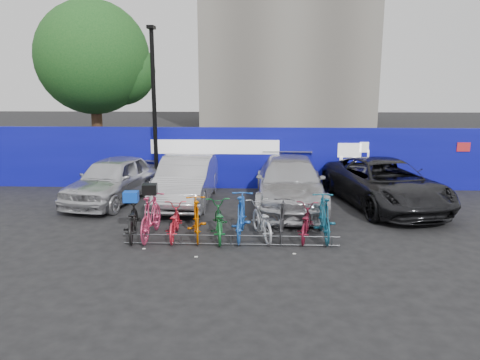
# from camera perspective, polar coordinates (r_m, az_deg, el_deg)

# --- Properties ---
(ground) EXTENTS (100.00, 100.00, 0.00)m
(ground) POSITION_cam_1_polar(r_m,az_deg,el_deg) (12.79, -0.96, -7.11)
(ground) COLOR black
(ground) RESTS_ON ground
(hoarding) EXTENTS (22.00, 0.18, 2.40)m
(hoarding) POSITION_cam_1_polar(r_m,az_deg,el_deg) (18.31, 0.09, 2.70)
(hoarding) COLOR #0A0D8E
(hoarding) RESTS_ON ground
(tree) EXTENTS (5.40, 5.20, 7.80)m
(tree) POSITION_cam_1_polar(r_m,az_deg,el_deg) (23.34, -16.90, 13.76)
(tree) COLOR #382314
(tree) RESTS_ON ground
(lamppost) EXTENTS (0.25, 0.50, 6.11)m
(lamppost) POSITION_cam_1_polar(r_m,az_deg,el_deg) (17.90, -10.42, 8.95)
(lamppost) COLOR black
(lamppost) RESTS_ON ground
(bike_rack) EXTENTS (5.60, 0.03, 0.30)m
(bike_rack) POSITION_cam_1_polar(r_m,az_deg,el_deg) (12.17, -1.12, -7.32)
(bike_rack) COLOR #595B60
(bike_rack) RESTS_ON ground
(car_0) EXTENTS (2.82, 4.95, 1.59)m
(car_0) POSITION_cam_1_polar(r_m,az_deg,el_deg) (16.94, -15.22, 0.08)
(car_0) COLOR silver
(car_0) RESTS_ON ground
(car_1) EXTENTS (1.82, 4.91, 1.60)m
(car_1) POSITION_cam_1_polar(r_m,az_deg,el_deg) (16.28, -6.57, -0.02)
(car_1) COLOR #AFAFB4
(car_1) RESTS_ON ground
(car_2) EXTENTS (2.37, 5.60, 1.61)m
(car_2) POSITION_cam_1_polar(r_m,az_deg,el_deg) (15.85, 6.08, -0.33)
(car_2) COLOR #B5B6BB
(car_2) RESTS_ON ground
(car_3) EXTENTS (3.82, 6.14, 1.58)m
(car_3) POSITION_cam_1_polar(r_m,az_deg,el_deg) (16.45, 17.22, -0.40)
(car_3) COLOR black
(car_3) RESTS_ON ground
(bike_0) EXTENTS (0.99, 1.99, 1.00)m
(bike_0) POSITION_cam_1_polar(r_m,az_deg,el_deg) (13.06, -13.01, -4.71)
(bike_0) COLOR black
(bike_0) RESTS_ON ground
(bike_1) EXTENTS (0.64, 2.03, 1.21)m
(bike_1) POSITION_cam_1_polar(r_m,az_deg,el_deg) (12.91, -10.80, -4.32)
(bike_1) COLOR #CE3763
(bike_1) RESTS_ON ground
(bike_2) EXTENTS (0.70, 1.76, 0.91)m
(bike_2) POSITION_cam_1_polar(r_m,az_deg,el_deg) (12.81, -8.06, -5.04)
(bike_2) COLOR red
(bike_2) RESTS_ON ground
(bike_3) EXTENTS (0.82, 1.92, 1.12)m
(bike_3) POSITION_cam_1_polar(r_m,az_deg,el_deg) (12.71, -5.34, -4.63)
(bike_3) COLOR #DA6300
(bike_3) RESTS_ON ground
(bike_4) EXTENTS (0.87, 1.95, 0.99)m
(bike_4) POSITION_cam_1_polar(r_m,az_deg,el_deg) (12.65, -2.66, -4.97)
(bike_4) COLOR #15662A
(bike_4) RESTS_ON ground
(bike_5) EXTENTS (0.68, 2.07, 1.23)m
(bike_5) POSITION_cam_1_polar(r_m,az_deg,el_deg) (12.69, 0.14, -4.35)
(bike_5) COLOR blue
(bike_5) RESTS_ON ground
(bike_6) EXTENTS (1.09, 1.94, 0.96)m
(bike_6) POSITION_cam_1_polar(r_m,az_deg,el_deg) (12.69, 2.62, -4.97)
(bike_6) COLOR #B2B5BA
(bike_6) RESTS_ON ground
(bike_7) EXTENTS (0.66, 1.78, 1.05)m
(bike_7) POSITION_cam_1_polar(r_m,az_deg,el_deg) (12.77, 5.18, -4.71)
(bike_7) COLOR #2A2A2C
(bike_7) RESTS_ON ground
(bike_8) EXTENTS (0.93, 1.82, 0.91)m
(bike_8) POSITION_cam_1_polar(r_m,az_deg,el_deg) (12.75, 7.98, -5.12)
(bike_8) COLOR maroon
(bike_8) RESTS_ON ground
(bike_9) EXTENTS (0.57, 2.00, 1.20)m
(bike_9) POSITION_cam_1_polar(r_m,az_deg,el_deg) (12.81, 10.22, -4.45)
(bike_9) COLOR #13506A
(bike_9) RESTS_ON ground
(cargo_crate) EXTENTS (0.41, 0.33, 0.28)m
(cargo_crate) POSITION_cam_1_polar(r_m,az_deg,el_deg) (12.89, -13.15, -1.99)
(cargo_crate) COLOR #0C3FBF
(cargo_crate) RESTS_ON bike_0
(cargo_topcase) EXTENTS (0.41, 0.37, 0.28)m
(cargo_topcase) POSITION_cam_1_polar(r_m,az_deg,el_deg) (12.72, -10.94, -1.10)
(cargo_topcase) COLOR black
(cargo_topcase) RESTS_ON bike_1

